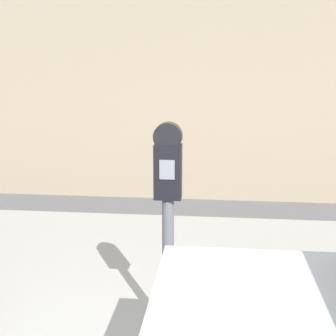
# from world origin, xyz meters

# --- Properties ---
(sidewalk) EXTENTS (24.00, 2.80, 0.13)m
(sidewalk) POSITION_xyz_m (0.00, 2.20, 0.07)
(sidewalk) COLOR #ADAAA3
(sidewalk) RESTS_ON ground_plane
(building_facade) EXTENTS (24.00, 0.30, 5.38)m
(building_facade) POSITION_xyz_m (0.00, 4.92, 2.69)
(building_facade) COLOR tan
(building_facade) RESTS_ON ground_plane
(parking_meter) EXTENTS (0.18, 0.12, 1.48)m
(parking_meter) POSITION_xyz_m (0.39, 1.06, 1.08)
(parking_meter) COLOR slate
(parking_meter) RESTS_ON sidewalk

